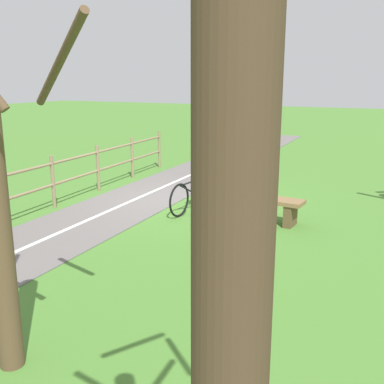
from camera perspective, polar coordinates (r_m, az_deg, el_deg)
ground_plane at (r=11.05m, az=-1.43°, el=-1.00°), size 80.00×80.00×0.00m
paved_path at (r=8.49m, az=-19.59°, el=-6.39°), size 3.73×36.06×0.02m
path_centre_line at (r=8.48m, az=-19.59°, el=-6.32°), size 1.57×31.97×0.00m
bench at (r=9.46m, az=8.02°, el=-1.41°), size 1.94×0.58×0.52m
person_seated at (r=9.52m, az=5.67°, el=1.84°), size 0.32×0.32×0.78m
bicycle at (r=10.03m, az=-0.01°, el=-0.29°), size 0.19×1.72×0.90m
backpack at (r=10.62m, az=0.93°, el=-0.40°), size 0.33×0.32×0.44m
fence_roadside at (r=11.36m, az=-14.08°, el=2.60°), size 0.82×8.92×1.19m
tree_near_bench at (r=1.08m, az=7.49°, el=-10.51°), size 1.40×1.77×4.80m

